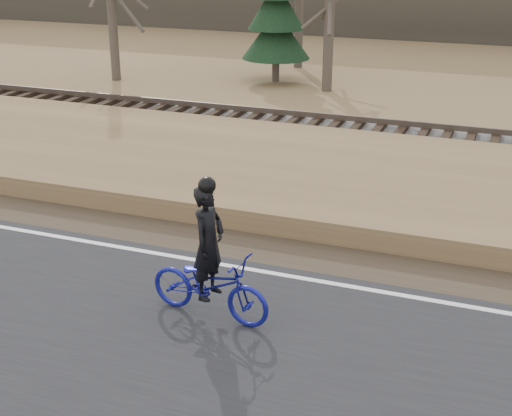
% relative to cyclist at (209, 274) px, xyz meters
% --- Properties ---
extents(ground, '(120.00, 120.00, 0.00)m').
position_rel_cyclist_xyz_m(ground, '(1.13, 1.47, -0.77)').
color(ground, olive).
rests_on(ground, ground).
extents(road, '(120.00, 6.00, 0.06)m').
position_rel_cyclist_xyz_m(road, '(1.13, -1.03, -0.74)').
color(road, black).
rests_on(road, ground).
extents(edge_line, '(120.00, 0.12, 0.01)m').
position_rel_cyclist_xyz_m(edge_line, '(1.13, 1.67, -0.70)').
color(edge_line, silver).
rests_on(edge_line, road).
extents(shoulder, '(120.00, 1.60, 0.04)m').
position_rel_cyclist_xyz_m(shoulder, '(1.13, 2.67, -0.75)').
color(shoulder, '#473A2B').
rests_on(shoulder, ground).
extents(embankment, '(120.00, 5.00, 0.44)m').
position_rel_cyclist_xyz_m(embankment, '(1.13, 5.67, -0.55)').
color(embankment, olive).
rests_on(embankment, ground).
extents(ballast, '(120.00, 3.00, 0.45)m').
position_rel_cyclist_xyz_m(ballast, '(1.13, 9.47, -0.54)').
color(ballast, slate).
rests_on(ballast, ground).
extents(railroad, '(120.00, 2.40, 0.29)m').
position_rel_cyclist_xyz_m(railroad, '(1.13, 9.47, -0.24)').
color(railroad, black).
rests_on(railroad, ballast).
extents(cyclist, '(2.05, 0.92, 2.25)m').
position_rel_cyclist_xyz_m(cyclist, '(0.00, 0.00, 0.00)').
color(cyclist, navy).
rests_on(cyclist, road).
extents(bare_tree_near_left, '(0.36, 0.36, 6.01)m').
position_rel_cyclist_xyz_m(bare_tree_near_left, '(-2.67, 16.29, 2.24)').
color(bare_tree_near_left, brown).
rests_on(bare_tree_near_left, ground).
extents(conifer, '(2.60, 2.60, 5.91)m').
position_rel_cyclist_xyz_m(conifer, '(-4.98, 17.25, 2.03)').
color(conifer, brown).
rests_on(conifer, ground).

